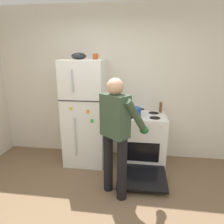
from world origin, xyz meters
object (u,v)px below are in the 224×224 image
refrigerator (86,113)px  stove_range (142,141)px  red_pot (134,111)px  coffee_mug (95,57)px  person_cook (117,129)px  pepper_mill (161,107)px  mixing_bowl (79,56)px

refrigerator → stove_range: size_ratio=1.48×
red_pot → coffee_mug: bearing=171.2°
stove_range → red_pot: 0.55m
refrigerator → person_cook: size_ratio=1.12×
person_cook → pepper_mill: person_cook is taller
person_cook → coffee_mug: 1.34m
person_cook → coffee_mug: coffee_mug is taller
stove_range → mixing_bowl: 1.77m
refrigerator → mixing_bowl: size_ratio=7.42×
refrigerator → mixing_bowl: (-0.08, 0.00, 0.95)m
stove_range → person_cook: (-0.35, -0.83, 0.51)m
stove_range → coffee_mug: size_ratio=10.82×
stove_range → pepper_mill: size_ratio=6.84×
red_pot → stove_range: bearing=11.4°
refrigerator → person_cook: refrigerator is taller
coffee_mug → pepper_mill: coffee_mug is taller
refrigerator → stove_range: (0.99, -0.02, -0.46)m
pepper_mill → mixing_bowl: bearing=-171.7°
red_pot → coffee_mug: 1.09m
red_pot → person_cook: bearing=-103.5°
person_cook → red_pot: bearing=76.5°
red_pot → coffee_mug: size_ratio=3.02×
person_cook → stove_range: bearing=67.0°
person_cook → red_pot: person_cook is taller
stove_range → red_pot: (-0.16, -0.03, 0.53)m
refrigerator → person_cook: 1.06m
refrigerator → pepper_mill: 1.31m
person_cook → red_pot: 0.82m
mixing_bowl → refrigerator: bearing=-0.2°
coffee_mug → refrigerator: bearing=-164.6°
coffee_mug → mixing_bowl: size_ratio=0.46×
person_cook → mixing_bowl: (-0.72, 0.85, 0.89)m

